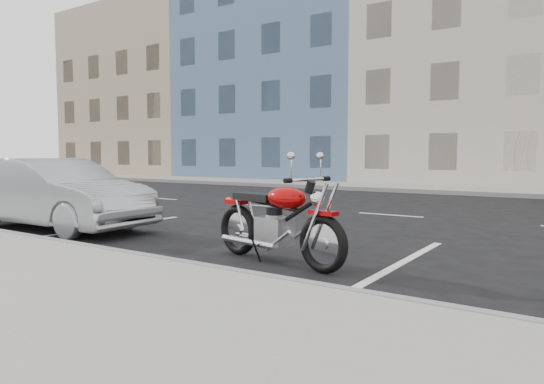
{
  "coord_description": "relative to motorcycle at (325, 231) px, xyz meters",
  "views": [
    {
      "loc": [
        2.14,
        -11.23,
        1.44
      ],
      "look_at": [
        -2.6,
        -4.22,
        0.8
      ],
      "focal_mm": 32.0,
      "sensor_mm": 36.0,
      "label": 1
    }
  ],
  "objects": [
    {
      "name": "ground",
      "position": [
        0.58,
        6.06,
        -0.53
      ],
      "size": [
        120.0,
        120.0,
        0.0
      ],
      "primitive_type": "plane",
      "color": "black",
      "rests_on": "ground"
    },
    {
      "name": "sidewalk_far",
      "position": [
        -4.42,
        14.76,
        -0.45
      ],
      "size": [
        80.0,
        3.4,
        0.15
      ],
      "primitive_type": "cube",
      "color": "gray",
      "rests_on": "ground"
    },
    {
      "name": "curb_near",
      "position": [
        -4.42,
        -0.94,
        -0.45
      ],
      "size": [
        80.0,
        0.12,
        0.16
      ],
      "primitive_type": "cube",
      "color": "gray",
      "rests_on": "ground"
    },
    {
      "name": "curb_far",
      "position": [
        -4.42,
        13.06,
        -0.45
      ],
      "size": [
        80.0,
        0.12,
        0.16
      ],
      "primitive_type": "cube",
      "color": "gray",
      "rests_on": "ground"
    },
    {
      "name": "bldg_far_west",
      "position": [
        -25.42,
        22.36,
        5.47
      ],
      "size": [
        12.0,
        12.0,
        12.0
      ],
      "primitive_type": "cube",
      "color": "tan",
      "rests_on": "ground"
    },
    {
      "name": "bldg_blue",
      "position": [
        -13.42,
        22.36,
        5.97
      ],
      "size": [
        12.0,
        12.0,
        13.0
      ],
      "primitive_type": "cube",
      "color": "slate",
      "rests_on": "ground"
    },
    {
      "name": "bldg_cream",
      "position": [
        -1.42,
        22.36,
        5.22
      ],
      "size": [
        12.0,
        12.0,
        11.5
      ],
      "primitive_type": "cube",
      "color": "beige",
      "rests_on": "ground"
    },
    {
      "name": "motorcycle",
      "position": [
        0.0,
        0.0,
        0.0
      ],
      "size": [
        2.29,
        0.86,
        1.16
      ],
      "rotation": [
        0.0,
        0.0,
        -0.2
      ],
      "color": "black",
      "rests_on": "ground"
    },
    {
      "name": "sedan_silver",
      "position": [
        -6.02,
        0.28,
        0.16
      ],
      "size": [
        4.27,
        1.67,
        1.39
      ],
      "primitive_type": "imported",
      "rotation": [
        0.0,
        0.0,
        1.62
      ],
      "color": "#9A9EA1",
      "rests_on": "ground"
    },
    {
      "name": "car_row_a",
      "position": [
        -9.7,
        1.24,
        0.19
      ],
      "size": [
        4.32,
        1.9,
        1.45
      ],
      "primitive_type": "imported",
      "rotation": [
        0.0,
        0.0,
        1.53
      ],
      "color": "maroon",
      "rests_on": "ground"
    }
  ]
}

